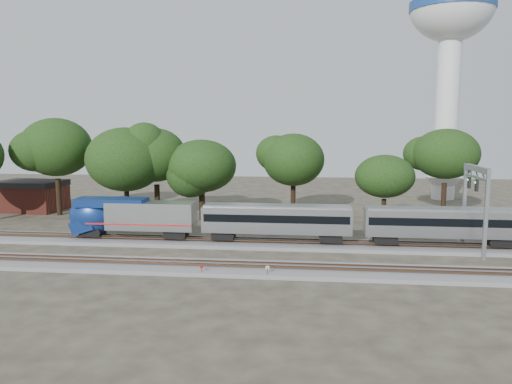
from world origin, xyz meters
The scene contains 17 objects.
ground centered at (0.00, 0.00, 0.00)m, with size 160.00×160.00×0.00m, color #383328.
track_far centered at (0.00, 6.00, 0.21)m, with size 160.00×5.00×0.73m.
track_near centered at (0.00, -4.00, 0.21)m, with size 160.00×5.00×0.73m.
train centered at (25.27, 6.00, 3.10)m, with size 86.71×2.98×4.40m.
switch_stand_red centered at (1.16, -6.10, 0.65)m, with size 0.32×0.10×1.02m.
switch_stand_white centered at (7.13, -6.04, 0.74)m, with size 0.36×0.14×1.16m.
switch_lever centered at (7.89, -5.24, 0.15)m, with size 0.50×0.30×0.30m, color #512D19.
water_tower centered at (35.03, 44.73, 29.73)m, with size 14.49×14.49×40.12m.
signal_gantry centered at (28.35, 6.00, 6.74)m, with size 0.64×7.61×9.25m.
brick_building centered at (-33.21, 24.99, 2.39)m, with size 10.39×7.72×4.74m.
tree_1 centered at (-26.83, 21.77, 10.20)m, with size 10.37×10.37×14.63m.
tree_2 centered at (-15.13, 18.93, 8.66)m, with size 8.82×8.82×12.43m.
tree_3 centered at (-11.16, 20.47, 9.21)m, with size 9.38×9.38×13.22m.
tree_4 centered at (-4.54, 20.34, 7.71)m, with size 7.86×7.86×11.08m.
tree_5 centered at (8.32, 25.00, 8.37)m, with size 8.53×8.53×12.02m.
tree_6 centered at (20.77, 19.01, 6.66)m, with size 6.79×6.79×9.58m.
tree_7 centered at (30.54, 26.73, 9.27)m, with size 9.44×9.44×13.31m.
Camera 1 is at (10.76, -48.89, 13.65)m, focal length 35.00 mm.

